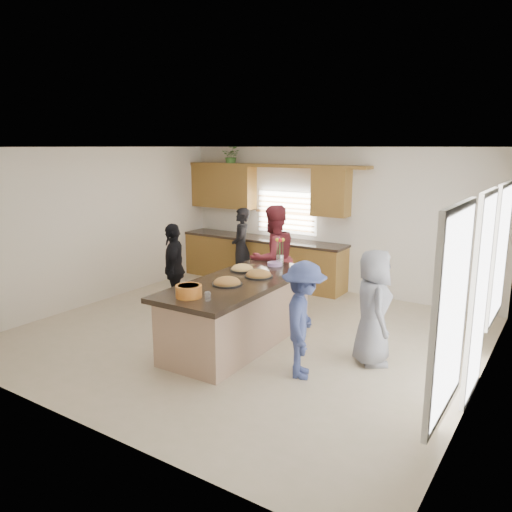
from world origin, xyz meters
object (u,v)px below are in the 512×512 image
Objects in this scene: salad_bowl at (189,290)px; woman_right_front at (373,307)px; island at (239,314)px; woman_right_back at (303,320)px; woman_left_back at (241,247)px; woman_left_front at (174,268)px; woman_left_mid at (273,259)px.

salad_bowl is 2.39m from woman_right_front.
woman_right_front is (1.85, 0.41, 0.31)m from island.
woman_right_front reaches higher than woman_right_back.
woman_right_back is at bearing 112.95° from woman_right_front.
woman_left_back reaches higher than woman_left_front.
woman_right_back is at bearing 23.29° from salad_bowl.
woman_left_back is at bearing -104.17° from woman_left_mid.
salad_bowl is 0.18× the size of woman_left_mid.
woman_left_mid reaches higher than woman_left_back.
woman_left_back is at bearing 115.11° from salad_bowl.
woman_left_back reaches higher than woman_right_back.
woman_right_back is 1.02m from woman_right_front.
woman_left_front is (-1.35, -1.02, -0.14)m from woman_left_mid.
woman_left_mid is 2.51m from woman_right_front.
island is at bearing 86.27° from salad_bowl.
woman_right_back is (1.27, -0.42, 0.28)m from island.
woman_right_back is at bearing 12.83° from woman_left_back.
woman_left_mid is 1.20× the size of woman_right_front.
woman_left_front is at bearing -31.81° from woman_left_back.
island is 1.75× the size of woman_left_front.
woman_right_front is (3.59, -2.16, -0.03)m from woman_left_back.
woman_left_back reaches higher than woman_right_front.
woman_left_back is 4.19m from woman_right_front.
woman_left_back is 4.25m from woman_right_back.
island is 1.68m from woman_left_mid.
salad_bowl is 0.22× the size of woman_right_front.
woman_left_mid is (1.36, -1.00, 0.12)m from woman_left_back.
woman_right_back is at bearing 61.71° from woman_left_mid.
woman_left_mid is (-0.31, 2.57, -0.11)m from salad_bowl.
island is 1.48× the size of woman_left_mid.
salad_bowl is at bearing -7.14° from woman_left_back.
woman_right_front is at bearing 11.17° from island.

